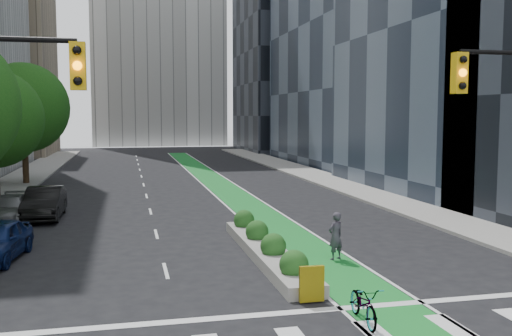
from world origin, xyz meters
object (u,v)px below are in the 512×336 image
cyclist (336,236)px  parked_car_left_far (9,209)px  median_planter (266,247)px  parked_car_left_mid (44,203)px  bicycle (364,303)px

cyclist → parked_car_left_far: size_ratio=0.39×
cyclist → median_planter: bearing=-44.8°
parked_car_left_mid → median_planter: bearing=-47.6°
bicycle → parked_car_left_mid: 19.57m
bicycle → parked_car_left_far: 19.89m
median_planter → bicycle: (0.80, -6.92, 0.12)m
bicycle → parked_car_left_far: bearing=129.2°
parked_car_left_mid → parked_car_left_far: 1.65m
median_planter → bicycle: 6.97m
median_planter → parked_car_left_mid: (-8.95, 10.04, 0.42)m
median_planter → bicycle: size_ratio=5.47×
bicycle → parked_car_left_mid: parked_car_left_mid is taller
bicycle → parked_car_left_mid: (-9.75, 16.97, 0.30)m
parked_car_left_mid → cyclist: bearing=-43.4°
parked_car_left_far → bicycle: bearing=-50.4°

